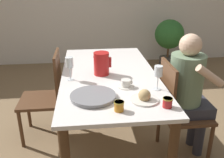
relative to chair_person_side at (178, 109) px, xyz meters
name	(u,v)px	position (x,y,z in m)	size (l,w,h in m)	color
ground_plane	(109,143)	(-0.61, 0.20, -0.48)	(20.00, 20.00, 0.00)	#7F6647
dining_table	(109,85)	(-0.61, 0.20, 0.18)	(0.86, 1.66, 0.78)	silver
chair_person_side	(178,109)	(0.00, 0.00, 0.00)	(0.42, 0.42, 0.92)	#51331E
chair_opposite	(48,94)	(-1.23, 0.43, 0.00)	(0.42, 0.42, 0.92)	#51331E
person_seated	(189,87)	(0.09, 0.03, 0.20)	(0.39, 0.41, 1.17)	#33333D
red_pitcher	(101,63)	(-0.68, 0.20, 0.40)	(0.16, 0.14, 0.21)	red
wine_glass_water	(69,63)	(-0.96, 0.10, 0.44)	(0.07, 0.07, 0.20)	white
wine_glass_juice	(158,72)	(-0.27, -0.17, 0.44)	(0.07, 0.07, 0.20)	white
teacup_near_person	(126,84)	(-0.51, -0.10, 0.32)	(0.14, 0.14, 0.06)	silver
serving_tray	(93,96)	(-0.78, -0.28, 0.31)	(0.34, 0.34, 0.03)	gray
bread_plate	(144,97)	(-0.41, -0.35, 0.32)	(0.21, 0.21, 0.09)	silver
jam_jar_amber	(168,102)	(-0.28, -0.46, 0.33)	(0.07, 0.07, 0.07)	#A81E1E
jam_jar_red	(119,106)	(-0.62, -0.48, 0.33)	(0.07, 0.07, 0.07)	#C67A1E
potted_plant	(169,38)	(0.68, 2.35, 0.09)	(0.52, 0.52, 0.90)	#4C4742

